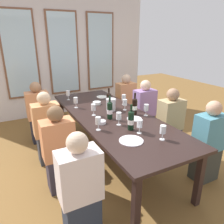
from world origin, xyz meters
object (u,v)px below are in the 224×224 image
Objects in this scene: wine_glass_0 at (98,121)px; wine_glass_7 at (76,101)px; seated_person_4 at (39,114)px; dining_table at (111,118)px; seated_person_2 at (59,151)px; wine_glass_5 at (135,103)px; seated_person_7 at (208,144)px; wine_bottle_3 at (131,120)px; wine_glass_1 at (140,124)px; wine_glass_4 at (68,94)px; seated_person_5 at (126,102)px; seated_person_6 at (80,191)px; metal_pitcher at (111,105)px; tasting_bowl_0 at (97,103)px; white_plate_1 at (134,119)px; white_plate_2 at (102,97)px; wine_glass_3 at (125,103)px; wine_glass_10 at (124,98)px; wine_bottle_0 at (135,106)px; wine_bottle_1 at (110,110)px; seated_person_1 at (144,111)px; seated_person_0 at (47,130)px; wine_glass_2 at (119,116)px; tasting_bowl_1 at (101,122)px; seated_person_3 at (170,124)px; white_plate_0 at (131,141)px; wine_glass_6 at (163,130)px; wine_glass_8 at (146,108)px; wine_bottle_2 at (109,100)px.

wine_glass_7 is at bearing 88.38° from wine_glass_0.
wine_glass_7 is 0.85m from seated_person_4.
dining_table is 0.96m from seated_person_2.
seated_person_7 is (0.47, -1.03, -0.33)m from wine_glass_5.
seated_person_4 is (-0.52, 0.58, -0.33)m from wine_glass_7.
wine_bottle_3 reaches higher than wine_glass_1.
wine_glass_4 is at bearing 68.80° from seated_person_2.
seated_person_6 is at bearing -129.21° from seated_person_5.
tasting_bowl_0 is at bearing 100.98° from metal_pitcher.
seated_person_7 is at bearing -65.58° from wine_glass_5.
metal_pitcher reaches higher than white_plate_1.
white_plate_2 is 0.19× the size of seated_person_7.
wine_glass_3 is 0.29m from wine_glass_10.
wine_bottle_1 is (-0.41, 0.01, 0.00)m from wine_bottle_0.
wine_bottle_1 reaches higher than wine_glass_4.
seated_person_7 is at bearing -90.00° from seated_person_1.
wine_glass_10 is 1.34m from seated_person_0.
wine_glass_1 and wine_glass_2 have the same top height.
wine_glass_4 is 1.28m from seated_person_5.
tasting_bowl_1 is 0.11× the size of seated_person_5.
seated_person_3 reaches higher than dining_table.
seated_person_6 reaches higher than dining_table.
white_plate_2 is 1.08m from wine_bottle_0.
seated_person_1 reaches higher than wine_bottle_3.
tasting_bowl_0 is at bearing 12.10° from seated_person_0.
wine_glass_3 is at bearing -116.87° from wine_glass_10.
seated_person_1 is (1.07, 1.24, -0.22)m from white_plate_0.
tasting_bowl_0 is (0.03, 1.15, -0.11)m from wine_bottle_3.
wine_glass_10 is (0.44, 0.93, -0.01)m from wine_bottle_3.
seated_person_2 is at bearing 163.81° from wine_bottle_3.
seated_person_2 is at bearing 143.72° from white_plate_0.
seated_person_5 and seated_person_7 have the same top height.
wine_glass_5 and wine_glass_6 have the same top height.
dining_table is 0.38m from tasting_bowl_1.
seated_person_5 reaches higher than white_plate_2.
white_plate_1 is 1.20× the size of wine_glass_1.
seated_person_7 is (0.97, -0.65, -0.34)m from wine_glass_2.
wine_glass_4 is at bearing 101.05° from wine_bottle_3.
seated_person_7 reaches higher than dining_table.
wine_glass_7 is (0.03, 0.96, 0.00)m from wine_glass_0.
seated_person_5 is 1.00× the size of seated_person_6.
white_plate_0 is 0.25× the size of seated_person_6.
wine_bottle_3 is at bearing -145.46° from wine_glass_8.
wine_bottle_2 is at bearing 69.01° from dining_table.
metal_pitcher is 0.88m from seated_person_1.
wine_bottle_2 is (0.30, 1.17, 0.12)m from white_plate_0.
wine_glass_7 is at bearing 145.27° from seated_person_3.
wine_glass_4 is at bearing 103.65° from wine_glass_6.
seated_person_7 reaches higher than wine_glass_4.
seated_person_3 is at bearing -33.42° from wine_glass_5.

